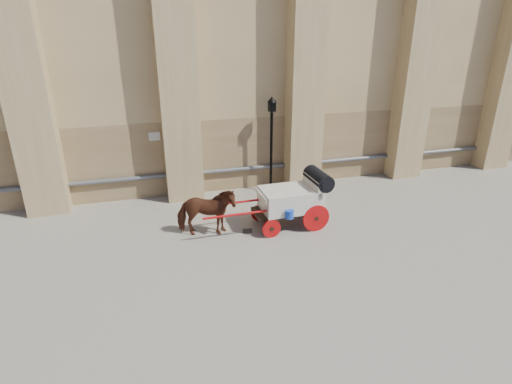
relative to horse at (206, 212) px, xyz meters
name	(u,v)px	position (x,y,z in m)	size (l,w,h in m)	color
ground	(229,234)	(0.69, -0.19, -0.81)	(90.00, 90.00, 0.00)	gray
horse	(206,212)	(0.00, 0.00, 0.00)	(0.87, 1.91, 1.61)	#552715
carriage	(295,197)	(3.01, -0.09, 0.22)	(4.37, 1.57, 1.91)	black
street_lamp	(271,142)	(3.21, 3.15, 1.29)	(0.37, 0.37, 3.93)	black
drain_grate_near	(247,231)	(1.34, -0.12, -0.80)	(0.32, 0.32, 0.01)	black
drain_grate_far	(322,213)	(4.38, 0.52, -0.80)	(0.32, 0.32, 0.01)	black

